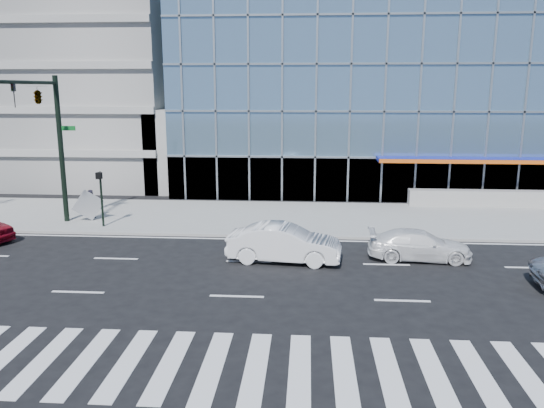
{
  "coord_description": "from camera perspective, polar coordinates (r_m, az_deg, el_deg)",
  "views": [
    {
      "loc": [
        2.55,
        -22.14,
        7.48
      ],
      "look_at": [
        0.82,
        3.0,
        1.96
      ],
      "focal_mm": 35.0,
      "sensor_mm": 36.0,
      "label": 1
    }
  ],
  "objects": [
    {
      "name": "tilted_panel",
      "position": [
        31.48,
        -19.15,
        -0.11
      ],
      "size": [
        1.61,
        0.94,
        1.81
      ],
      "primitive_type": "cube",
      "rotation": [
        0.0,
        0.62,
        0.51
      ],
      "color": "#ABABAB",
      "rests_on": "sidewalk"
    },
    {
      "name": "pedestrian",
      "position": [
        32.02,
        -18.79,
        -0.01
      ],
      "size": [
        0.42,
        0.62,
        1.67
      ],
      "primitive_type": "imported",
      "rotation": [
        0.0,
        0.0,
        1.61
      ],
      "color": "black",
      "rests_on": "sidewalk"
    },
    {
      "name": "theatre_building",
      "position": [
        49.48,
        17.71,
        11.82
      ],
      "size": [
        42.0,
        26.0,
        15.0
      ],
      "primitive_type": "cube",
      "color": "#688EAD",
      "rests_on": "ground"
    },
    {
      "name": "ramp_block",
      "position": [
        41.28,
        -8.08,
        6.01
      ],
      "size": [
        6.0,
        8.0,
        6.0
      ],
      "primitive_type": "cube",
      "color": "gray",
      "rests_on": "ground"
    },
    {
      "name": "white_suv",
      "position": [
        24.53,
        15.57,
        -4.27
      ],
      "size": [
        4.6,
        2.05,
        1.31
      ],
      "primitive_type": "imported",
      "rotation": [
        0.0,
        0.0,
        1.52
      ],
      "color": "white",
      "rests_on": "ground"
    },
    {
      "name": "traffic_signal",
      "position": [
        29.97,
        -23.22,
        8.86
      ],
      "size": [
        1.14,
        5.74,
        8.0
      ],
      "color": "black",
      "rests_on": "sidewalk"
    },
    {
      "name": "parking_garage",
      "position": [
        53.22,
        -21.84,
        14.22
      ],
      "size": [
        24.0,
        24.0,
        20.0
      ],
      "primitive_type": "cube",
      "color": "gray",
      "rests_on": "ground"
    },
    {
      "name": "sidewalk",
      "position": [
        31.14,
        -0.87,
        -1.4
      ],
      "size": [
        120.0,
        8.0,
        0.15
      ],
      "primitive_type": "cube",
      "color": "gray",
      "rests_on": "ground"
    },
    {
      "name": "white_sedan",
      "position": [
        23.32,
        1.31,
        -4.24
      ],
      "size": [
        5.12,
        2.24,
        1.64
      ],
      "primitive_type": "imported",
      "rotation": [
        0.0,
        0.0,
        1.47
      ],
      "color": "white",
      "rests_on": "ground"
    },
    {
      "name": "ped_signal_post",
      "position": [
        29.73,
        -17.95,
        1.41
      ],
      "size": [
        0.3,
        0.33,
        3.0
      ],
      "color": "black",
      "rests_on": "sidewalk"
    },
    {
      "name": "ground",
      "position": [
        23.51,
        -2.5,
        -6.21
      ],
      "size": [
        160.0,
        160.0,
        0.0
      ],
      "primitive_type": "plane",
      "color": "black",
      "rests_on": "ground"
    }
  ]
}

